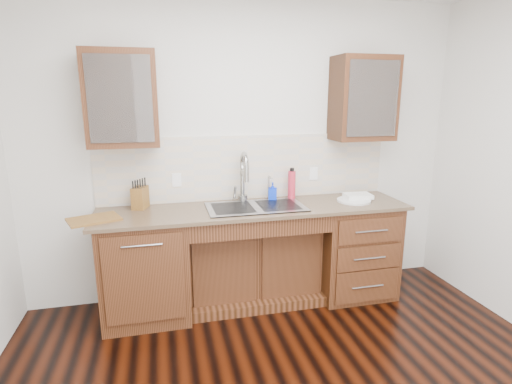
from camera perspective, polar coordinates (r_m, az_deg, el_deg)
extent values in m
cube|color=silver|center=(3.74, -1.44, 5.88)|extent=(4.00, 0.10, 2.70)
cube|color=#593014|center=(3.56, -15.46, -10.29)|extent=(0.70, 0.62, 0.88)
cube|color=#593014|center=(3.75, -0.47, -9.99)|extent=(1.20, 0.44, 0.70)
cube|color=#593014|center=(3.95, 13.51, -7.74)|extent=(0.70, 0.62, 0.88)
cube|color=#84705B|center=(3.47, -0.10, -2.39)|extent=(2.70, 0.65, 0.03)
cube|color=beige|center=(3.70, -1.23, 3.53)|extent=(2.70, 0.02, 0.59)
cube|color=#9E9EA5|center=(3.48, -0.04, -3.57)|extent=(0.84, 0.46, 0.19)
cylinder|color=#999993|center=(3.61, -1.97, 1.73)|extent=(0.04, 0.04, 0.40)
cylinder|color=#999993|center=(3.69, 1.81, 0.74)|extent=(0.02, 0.02, 0.24)
cube|color=#593014|center=(3.41, -18.59, 12.47)|extent=(0.55, 0.34, 0.75)
cube|color=#593014|center=(3.86, 15.07, 12.75)|extent=(0.55, 0.34, 0.75)
cube|color=white|center=(3.63, -11.27, 1.69)|extent=(0.08, 0.01, 0.12)
cube|color=white|center=(3.89, 8.22, 2.62)|extent=(0.08, 0.01, 0.12)
imported|color=#0931E3|center=(3.68, 2.39, 0.09)|extent=(0.09, 0.10, 0.17)
cylinder|color=#BB2437|center=(3.73, 5.12, 1.00)|extent=(0.08, 0.08, 0.26)
cylinder|color=silver|center=(3.76, 13.80, -1.18)|extent=(0.32, 0.32, 0.02)
cube|color=silver|center=(3.83, 14.36, -0.54)|extent=(0.26, 0.20, 0.04)
cube|color=brown|center=(3.55, -16.22, -0.77)|extent=(0.15, 0.19, 0.19)
cube|color=olive|center=(3.35, -22.16, -3.63)|extent=(0.44, 0.38, 0.02)
imported|color=white|center=(3.42, -20.10, 11.58)|extent=(0.18, 0.18, 0.11)
imported|color=white|center=(3.41, -15.87, 11.84)|extent=(0.12, 0.12, 0.10)
imported|color=white|center=(3.81, 13.53, 12.03)|extent=(0.16, 0.16, 0.09)
imported|color=white|center=(3.93, 16.87, 11.93)|extent=(0.13, 0.13, 0.10)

